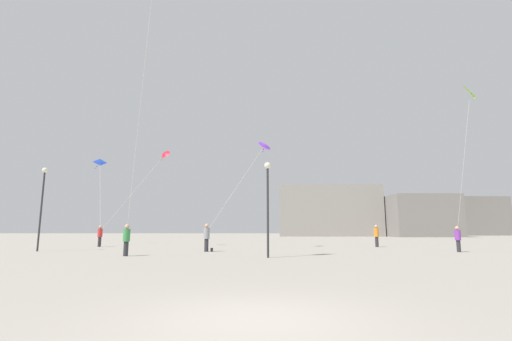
{
  "coord_description": "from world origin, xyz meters",
  "views": [
    {
      "loc": [
        0.03,
        -6.19,
        1.43
      ],
      "look_at": [
        0.0,
        18.42,
        5.47
      ],
      "focal_mm": 25.45,
      "sensor_mm": 36.0,
      "label": 1
    }
  ],
  "objects": [
    {
      "name": "building_right_hall",
      "position": [
        53.0,
        92.93,
        5.06
      ],
      "size": [
        27.1,
        11.42,
        10.13
      ],
      "color": "gray",
      "rests_on": "ground_plane"
    },
    {
      "name": "person_in_orange",
      "position": [
        10.3,
        25.16,
        1.02
      ],
      "size": [
        0.41,
        0.41,
        1.86
      ],
      "rotation": [
        0.0,
        0.0,
        1.91
      ],
      "color": "#2D2D33",
      "rests_on": "ground_plane"
    },
    {
      "name": "kite_lime_delta",
      "position": [
        14.02,
        16.31,
        10.24
      ],
      "size": [
        1.53,
        2.54,
        9.49
      ],
      "color": "#8CD12D"
    },
    {
      "name": "kite_crimson_diamond",
      "position": [
        -8.34,
        26.26,
        8.2
      ],
      "size": [
        5.67,
        1.11,
        7.4
      ],
      "color": "red"
    },
    {
      "name": "building_left_hall",
      "position": [
        17.0,
        79.68,
        5.71
      ],
      "size": [
        23.55,
        13.56,
        11.41
      ],
      "color": "gray",
      "rests_on": "ground_plane"
    },
    {
      "name": "ground_plane",
      "position": [
        0.0,
        0.0,
        0.0
      ],
      "size": [
        300.0,
        300.0,
        0.0
      ],
      "primitive_type": "plane",
      "color": "#9E9689"
    },
    {
      "name": "person_in_purple",
      "position": [
        13.31,
        18.03,
        0.92
      ],
      "size": [
        0.36,
        0.36,
        1.67
      ],
      "rotation": [
        0.0,
        0.0,
        4.67
      ],
      "color": "#2D2D33",
      "rests_on": "ground_plane"
    },
    {
      "name": "handbag_beside_flyer",
      "position": [
        -2.94,
        18.56,
        0.12
      ],
      "size": [
        0.21,
        0.34,
        0.24
      ],
      "primitive_type": "cube",
      "rotation": [
        0.0,
        0.0,
        4.94
      ],
      "color": "black",
      "rests_on": "ground_plane"
    },
    {
      "name": "lamppost_east",
      "position": [
        0.65,
        13.13,
        3.38
      ],
      "size": [
        0.36,
        0.36,
        5.05
      ],
      "color": "#2D2D30",
      "rests_on": "ground_plane"
    },
    {
      "name": "person_in_grey",
      "position": [
        -3.29,
        18.46,
        1.01
      ],
      "size": [
        0.4,
        0.4,
        1.85
      ],
      "rotation": [
        0.0,
        0.0,
        4.0
      ],
      "color": "#2D2D33",
      "rests_on": "ground_plane"
    },
    {
      "name": "person_in_green",
      "position": [
        -7.19,
        14.31,
        0.96
      ],
      "size": [
        0.38,
        0.38,
        1.75
      ],
      "rotation": [
        0.0,
        0.0,
        3.81
      ],
      "color": "#2D2D33",
      "rests_on": "ground_plane"
    },
    {
      "name": "person_in_red",
      "position": [
        -13.45,
        25.55,
        1.0
      ],
      "size": [
        0.4,
        0.4,
        1.82
      ],
      "rotation": [
        0.0,
        0.0,
        2.2
      ],
      "color": "#2D2D33",
      "rests_on": "ground_plane"
    },
    {
      "name": "kite_violet_diamond",
      "position": [
        0.73,
        23.15,
        8.35
      ],
      "size": [
        4.81,
        5.48,
        7.55
      ],
      "color": "purple"
    },
    {
      "name": "building_centre_hall",
      "position": [
        35.0,
        74.63,
        4.35
      ],
      "size": [
        13.7,
        16.73,
        8.71
      ],
      "color": "gray",
      "rests_on": "ground_plane"
    },
    {
      "name": "kite_cobalt_delta",
      "position": [
        -15.87,
        30.05,
        8.05
      ],
      "size": [
        2.99,
        5.04,
        7.26
      ],
      "color": "blue"
    },
    {
      "name": "lamppost_west",
      "position": [
        -14.75,
        18.8,
        3.77
      ],
      "size": [
        0.36,
        0.36,
        5.73
      ],
      "color": "#2D2D30",
      "rests_on": "ground_plane"
    }
  ]
}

